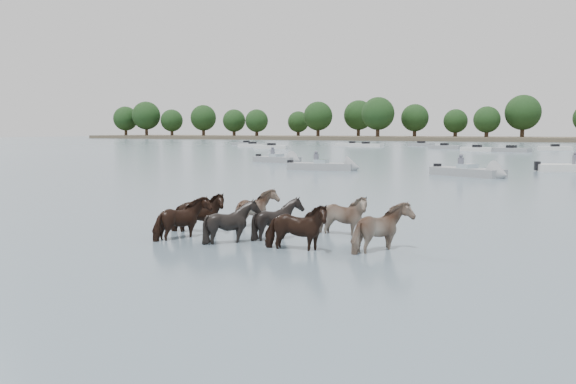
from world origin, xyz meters
The scene contains 8 objects.
ground centered at (0.00, 0.00, 0.00)m, with size 400.00×400.00×0.00m, color slate.
shoreline centered at (-70.00, 150.00, 0.50)m, with size 160.00×30.00×1.00m, color #4C4233.
pony_herd centered at (1.28, 0.00, 0.43)m, with size 6.69×4.11×1.34m.
motorboat_a centered at (-8.38, 24.73, 0.23)m, with size 5.23×2.44×1.92m.
motorboat_b centered at (1.65, 23.47, 0.23)m, with size 5.12×3.42×1.92m.
motorboat_f centered at (-16.07, 31.61, 0.23)m, with size 4.91×2.43×1.92m.
distant_flotilla centered at (-0.49, 77.27, 0.26)m, with size 104.65×29.01×0.93m.
treeline centered at (-73.83, 146.88, 6.56)m, with size 150.20×24.39×12.32m.
Camera 1 is at (8.83, -12.84, 2.73)m, focal length 37.48 mm.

